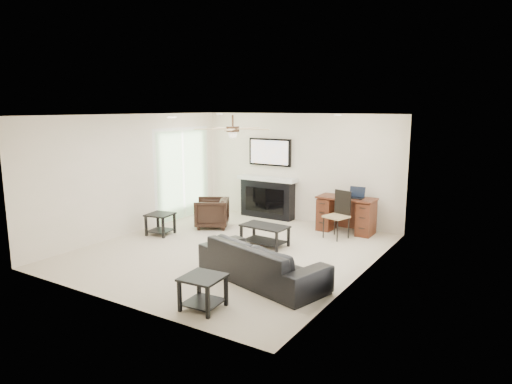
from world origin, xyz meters
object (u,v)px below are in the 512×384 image
Objects in this scene: fireplace_unit at (267,179)px; desk at (346,215)px; sofa at (262,261)px; coffee_table at (265,235)px; armchair at (212,213)px.

desk is (2.10, -0.23, -0.57)m from fireplace_unit.
fireplace_unit is at bearing 173.64° from desk.
sofa reaches higher than coffee_table.
sofa is 2.99× the size of armchair.
fireplace_unit reaches higher than desk.
armchair is 2.93m from desk.
desk reaches higher than coffee_table.
armchair is at bearing -155.78° from desk.
desk is (0.08, 3.35, 0.07)m from sofa.
sofa is at bearing -56.92° from coffee_table.
coffee_table is (-0.90, 1.60, -0.11)m from sofa.
fireplace_unit reaches higher than sofa.
desk is at bearing 64.64° from coffee_table.
coffee_table is 2.01m from desk.
desk is (2.68, 1.20, 0.05)m from armchair.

